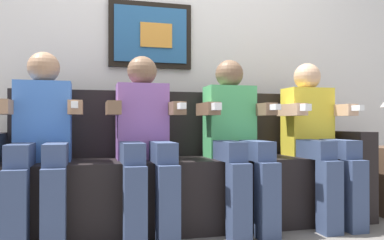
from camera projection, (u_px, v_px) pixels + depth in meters
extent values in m
plane|color=#66605B|center=(198.00, 238.00, 2.32)|extent=(6.41, 6.41, 0.00)
cube|color=silver|center=(172.00, 44.00, 3.07)|extent=(4.93, 0.05, 2.60)
cube|color=black|center=(151.00, 35.00, 2.98)|extent=(0.63, 0.03, 0.50)
cube|color=#26598C|center=(151.00, 35.00, 2.97)|extent=(0.55, 0.02, 0.42)
cube|color=orange|center=(156.00, 35.00, 2.97)|extent=(0.24, 0.02, 0.18)
cube|color=black|center=(187.00, 192.00, 2.60)|extent=(2.25, 0.58, 0.45)
cube|color=black|center=(179.00, 124.00, 2.81)|extent=(2.25, 0.14, 0.45)
cube|color=black|center=(343.00, 173.00, 2.90)|extent=(0.14, 0.58, 0.62)
cube|color=#3F72CC|center=(43.00, 122.00, 2.36)|extent=(0.32, 0.20, 0.48)
sphere|color=#9E7556|center=(44.00, 68.00, 2.37)|extent=(0.19, 0.19, 0.19)
cube|color=#38476B|center=(22.00, 154.00, 2.15)|extent=(0.12, 0.40, 0.12)
cube|color=#38476B|center=(57.00, 154.00, 2.19)|extent=(0.12, 0.40, 0.12)
cube|color=#38476B|center=(15.00, 215.00, 1.95)|extent=(0.12, 0.12, 0.45)
cube|color=#38476B|center=(53.00, 212.00, 2.00)|extent=(0.12, 0.12, 0.45)
cube|color=#9E7556|center=(5.00, 107.00, 2.20)|extent=(0.08, 0.28, 0.08)
cube|color=#9E7556|center=(76.00, 108.00, 2.30)|extent=(0.08, 0.28, 0.08)
cube|color=white|center=(75.00, 105.00, 2.14)|extent=(0.04, 0.13, 0.04)
cube|color=#8C59A5|center=(142.00, 122.00, 2.52)|extent=(0.32, 0.20, 0.48)
sphere|color=brown|center=(142.00, 71.00, 2.52)|extent=(0.19, 0.19, 0.19)
cube|color=#38476B|center=(131.00, 152.00, 2.30)|extent=(0.12, 0.40, 0.12)
cube|color=#38476B|center=(161.00, 152.00, 2.34)|extent=(0.12, 0.40, 0.12)
cube|color=#38476B|center=(135.00, 208.00, 2.10)|extent=(0.12, 0.12, 0.45)
cube|color=#38476B|center=(168.00, 206.00, 2.15)|extent=(0.12, 0.12, 0.45)
cube|color=brown|center=(113.00, 108.00, 2.35)|extent=(0.08, 0.28, 0.08)
cube|color=brown|center=(175.00, 109.00, 2.45)|extent=(0.08, 0.28, 0.08)
cube|color=white|center=(181.00, 106.00, 2.29)|extent=(0.04, 0.13, 0.04)
cube|color=#4CB266|center=(229.00, 122.00, 2.67)|extent=(0.32, 0.20, 0.48)
sphere|color=brown|center=(229.00, 74.00, 2.67)|extent=(0.19, 0.19, 0.19)
cube|color=#38476B|center=(227.00, 150.00, 2.45)|extent=(0.12, 0.40, 0.12)
cube|color=#38476B|center=(254.00, 150.00, 2.50)|extent=(0.12, 0.40, 0.12)
cube|color=#38476B|center=(239.00, 202.00, 2.26)|extent=(0.12, 0.12, 0.45)
cube|color=#38476B|center=(268.00, 201.00, 2.30)|extent=(0.12, 0.12, 0.45)
cube|color=brown|center=(208.00, 109.00, 2.50)|extent=(0.08, 0.28, 0.08)
cube|color=brown|center=(263.00, 110.00, 2.60)|extent=(0.08, 0.28, 0.08)
cube|color=white|center=(274.00, 107.00, 2.45)|extent=(0.04, 0.13, 0.04)
cube|color=white|center=(216.00, 107.00, 2.35)|extent=(0.04, 0.10, 0.04)
cube|color=yellow|center=(307.00, 122.00, 2.82)|extent=(0.32, 0.20, 0.48)
sphere|color=tan|center=(307.00, 77.00, 2.82)|extent=(0.19, 0.19, 0.19)
cube|color=#38476B|center=(311.00, 149.00, 2.60)|extent=(0.12, 0.40, 0.12)
cube|color=#38476B|center=(335.00, 148.00, 2.65)|extent=(0.12, 0.40, 0.12)
cube|color=#38476B|center=(329.00, 197.00, 2.41)|extent=(0.12, 0.12, 0.45)
cube|color=#38476B|center=(355.00, 196.00, 2.45)|extent=(0.12, 0.12, 0.45)
cube|color=tan|center=(292.00, 110.00, 2.66)|extent=(0.08, 0.28, 0.08)
cube|color=tan|center=(340.00, 110.00, 2.75)|extent=(0.08, 0.28, 0.08)
cube|color=white|center=(355.00, 108.00, 2.60)|extent=(0.04, 0.13, 0.04)
cube|color=white|center=(304.00, 108.00, 2.50)|extent=(0.04, 0.10, 0.04)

